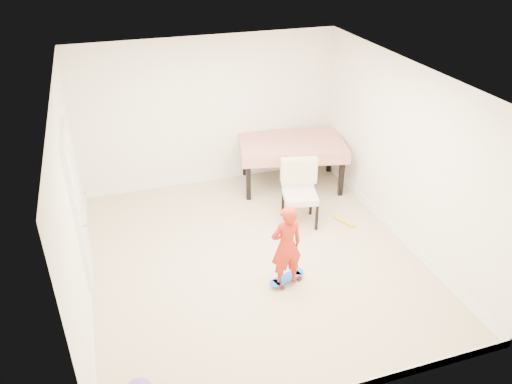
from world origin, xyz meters
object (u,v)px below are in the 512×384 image
object	(u,v)px
dining_table	(291,163)
child	(286,248)
skateboard	(287,279)
dining_chair	(300,194)

from	to	relation	value
dining_table	child	size ratio (longest dim) A/B	1.53
skateboard	child	world-z (taller)	child
dining_chair	child	bearing A→B (deg)	-106.59
dining_chair	child	xyz separation A→B (m)	(-0.75, -1.34, 0.07)
dining_chair	skateboard	xyz separation A→B (m)	(-0.71, -1.31, -0.47)
dining_chair	child	size ratio (longest dim) A/B	0.88
dining_table	skateboard	size ratio (longest dim) A/B	3.25
dining_table	child	bearing A→B (deg)	-100.19
dining_table	dining_chair	world-z (taller)	dining_chair
dining_table	dining_chair	distance (m)	1.27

